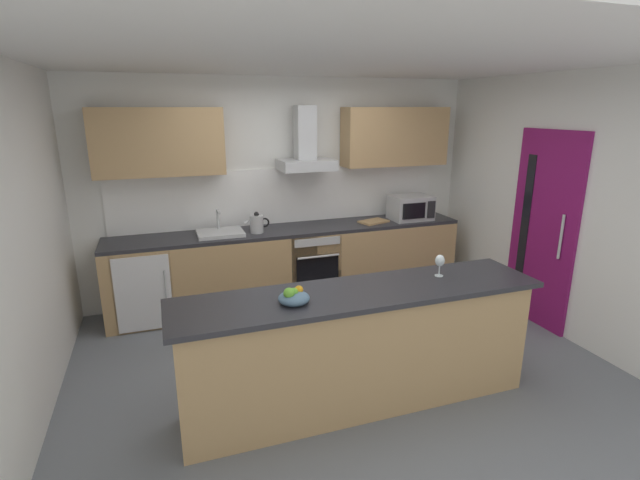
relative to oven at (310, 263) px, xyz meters
name	(u,v)px	position (x,y,z in m)	size (l,w,h in m)	color
ground	(337,361)	(-0.21, -1.46, -0.47)	(5.70, 4.62, 0.02)	slate
ceiling	(340,61)	(-0.21, -1.46, 2.15)	(5.70, 4.62, 0.02)	white
wall_back	(282,189)	(-0.21, 0.41, 0.84)	(5.70, 0.12, 2.60)	white
wall_left	(14,252)	(-2.62, -1.46, 0.84)	(0.12, 4.62, 2.60)	white
wall_right	(559,205)	(2.20, -1.46, 0.84)	(0.12, 4.62, 2.60)	white
backsplash_tile	(284,196)	(-0.21, 0.33, 0.77)	(3.99, 0.02, 0.66)	white
counter_back	(292,265)	(-0.21, 0.03, -0.01)	(4.13, 0.60, 0.90)	tan
counter_island	(359,348)	(-0.29, -2.13, 0.02)	(2.81, 0.64, 0.96)	tan
upper_cabinets	(286,139)	(-0.21, 0.18, 1.45)	(4.08, 0.32, 0.70)	tan
side_door	(543,230)	(2.12, -1.37, 0.57)	(0.08, 0.85, 2.05)	#7A1456
oven	(310,263)	(0.00, 0.00, 0.00)	(0.60, 0.62, 0.80)	slate
refrigerator	(144,284)	(-1.88, 0.00, -0.03)	(0.58, 0.60, 0.85)	white
microwave	(411,208)	(1.32, -0.03, 0.59)	(0.50, 0.38, 0.30)	#B7BABC
sink	(220,232)	(-1.04, 0.01, 0.47)	(0.50, 0.40, 0.26)	silver
kettle	(257,224)	(-0.63, -0.03, 0.55)	(0.29, 0.15, 0.24)	#B7BABC
range_hood	(306,150)	(0.00, 0.13, 1.33)	(0.62, 0.45, 0.72)	#B7BABC
wine_glass	(440,261)	(0.43, -2.05, 0.62)	(0.08, 0.08, 0.18)	silver
fruit_bowl	(294,297)	(-0.82, -2.18, 0.54)	(0.22, 0.22, 0.13)	slate
chopping_board	(374,221)	(0.82, -0.02, 0.45)	(0.34, 0.22, 0.02)	tan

